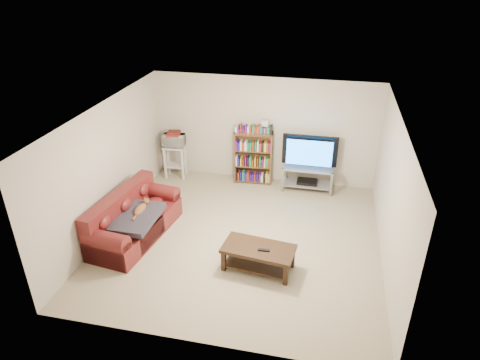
% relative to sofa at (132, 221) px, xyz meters
% --- Properties ---
extents(floor, '(5.00, 5.00, 0.00)m').
position_rel_sofa_xyz_m(floor, '(1.98, 0.33, -0.31)').
color(floor, tan).
rests_on(floor, ground).
extents(ceiling, '(5.00, 5.00, 0.00)m').
position_rel_sofa_xyz_m(ceiling, '(1.98, 0.33, 2.09)').
color(ceiling, white).
rests_on(ceiling, ground).
extents(wall_back, '(5.00, 0.00, 5.00)m').
position_rel_sofa_xyz_m(wall_back, '(1.98, 2.83, 0.89)').
color(wall_back, beige).
rests_on(wall_back, ground).
extents(wall_front, '(5.00, 0.00, 5.00)m').
position_rel_sofa_xyz_m(wall_front, '(1.98, -2.17, 0.89)').
color(wall_front, beige).
rests_on(wall_front, ground).
extents(wall_left, '(0.00, 5.00, 5.00)m').
position_rel_sofa_xyz_m(wall_left, '(-0.52, 0.33, 0.89)').
color(wall_left, beige).
rests_on(wall_left, ground).
extents(wall_right, '(0.00, 5.00, 5.00)m').
position_rel_sofa_xyz_m(wall_right, '(4.48, 0.33, 0.89)').
color(wall_right, beige).
rests_on(wall_right, ground).
extents(sofa, '(1.13, 2.10, 0.86)m').
position_rel_sofa_xyz_m(sofa, '(0.00, 0.00, 0.00)').
color(sofa, maroon).
rests_on(sofa, floor).
extents(blanket, '(0.83, 1.05, 0.18)m').
position_rel_sofa_xyz_m(blanket, '(0.16, -0.16, 0.21)').
color(blanket, '#302D39').
rests_on(blanket, sofa).
extents(cat, '(0.29, 0.57, 0.16)m').
position_rel_sofa_xyz_m(cat, '(0.18, 0.02, 0.27)').
color(cat, brown).
rests_on(cat, sofa).
extents(coffee_table, '(1.24, 0.73, 0.43)m').
position_rel_sofa_xyz_m(coffee_table, '(2.45, -0.46, -0.01)').
color(coffee_table, black).
rests_on(coffee_table, floor).
extents(remote, '(0.19, 0.06, 0.02)m').
position_rel_sofa_xyz_m(remote, '(2.55, -0.52, 0.13)').
color(remote, black).
rests_on(remote, coffee_table).
extents(tv_stand, '(1.11, 0.50, 0.56)m').
position_rel_sofa_xyz_m(tv_stand, '(3.03, 2.50, 0.07)').
color(tv_stand, '#999EA3').
rests_on(tv_stand, floor).
extents(television, '(1.19, 0.16, 0.69)m').
position_rel_sofa_xyz_m(television, '(3.03, 2.50, 0.59)').
color(television, black).
rests_on(television, tv_stand).
extents(dvd_player, '(0.44, 0.31, 0.06)m').
position_rel_sofa_xyz_m(dvd_player, '(3.03, 2.50, -0.12)').
color(dvd_player, black).
rests_on(dvd_player, tv_stand).
extents(bookshelf, '(0.87, 0.32, 1.24)m').
position_rel_sofa_xyz_m(bookshelf, '(1.78, 2.60, 0.33)').
color(bookshelf, brown).
rests_on(bookshelf, floor).
extents(shelf_clutter, '(0.63, 0.23, 0.28)m').
position_rel_sofa_xyz_m(shelf_clutter, '(1.88, 2.62, 1.04)').
color(shelf_clutter, silver).
rests_on(shelf_clutter, bookshelf).
extents(microwave_stand, '(0.52, 0.40, 0.79)m').
position_rel_sofa_xyz_m(microwave_stand, '(-0.04, 2.48, 0.20)').
color(microwave_stand, silver).
rests_on(microwave_stand, floor).
extents(microwave, '(0.51, 0.37, 0.27)m').
position_rel_sofa_xyz_m(microwave, '(-0.04, 2.48, 0.62)').
color(microwave, silver).
rests_on(microwave, microwave_stand).
extents(game_boxes, '(0.31, 0.27, 0.05)m').
position_rel_sofa_xyz_m(game_boxes, '(-0.04, 2.48, 0.77)').
color(game_boxes, maroon).
rests_on(game_boxes, microwave).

